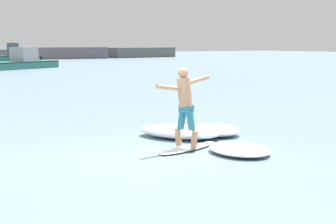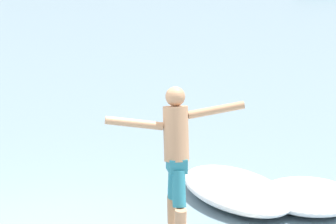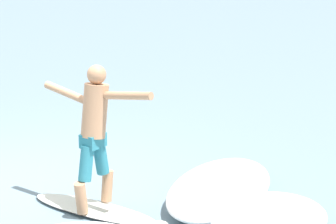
# 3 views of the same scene
# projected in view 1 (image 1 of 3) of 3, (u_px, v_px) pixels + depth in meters

# --- Properties ---
(ground_plane) EXTENTS (200.00, 200.00, 0.00)m
(ground_plane) POSITION_uv_depth(u_px,v_px,m) (140.00, 160.00, 10.94)
(ground_plane) COLOR gray
(surfboard) EXTENTS (1.87, 0.93, 0.20)m
(surfboard) POSITION_uv_depth(u_px,v_px,m) (187.00, 148.00, 11.93)
(surfboard) COLOR white
(surfboard) RESTS_ON ground
(surfer) EXTENTS (1.56, 0.65, 1.68)m
(surfer) POSITION_uv_depth(u_px,v_px,m) (185.00, 101.00, 11.81)
(surfer) COLOR tan
(surfer) RESTS_ON surfboard
(fishing_boat_near_jetty) EXTENTS (8.14, 5.10, 2.74)m
(fishing_boat_near_jetty) POSITION_uv_depth(u_px,v_px,m) (22.00, 62.00, 48.08)
(fishing_boat_near_jetty) COLOR #2A6C61
(fishing_boat_near_jetty) RESTS_ON ground
(small_boat_offshore) EXTENTS (5.59, 3.68, 3.07)m
(small_boat_offshore) POSITION_uv_depth(u_px,v_px,m) (16.00, 56.00, 63.04)
(small_boat_offshore) COLOR #266563
(small_boat_offshore) RESTS_ON ground
(wave_foam_at_tail) EXTENTS (1.37, 1.53, 0.26)m
(wave_foam_at_tail) POSITION_uv_depth(u_px,v_px,m) (213.00, 130.00, 13.77)
(wave_foam_at_tail) COLOR white
(wave_foam_at_tail) RESTS_ON ground
(wave_foam_at_nose) EXTENTS (1.89, 2.36, 0.31)m
(wave_foam_at_nose) POSITION_uv_depth(u_px,v_px,m) (179.00, 132.00, 13.39)
(wave_foam_at_nose) COLOR white
(wave_foam_at_nose) RESTS_ON ground
(wave_foam_beside) EXTENTS (1.51, 1.82, 0.18)m
(wave_foam_beside) POSITION_uv_depth(u_px,v_px,m) (239.00, 149.00, 11.53)
(wave_foam_beside) COLOR white
(wave_foam_beside) RESTS_ON ground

